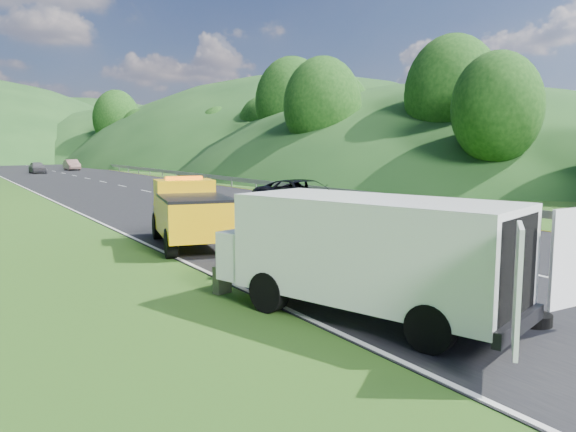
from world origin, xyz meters
TOP-DOWN VIEW (x-y plane):
  - ground at (0.00, 0.00)m, footprint 320.00×320.00m
  - road_surface at (3.00, 40.00)m, footprint 14.00×200.00m
  - guardrail at (10.30, 52.50)m, footprint 0.06×140.00m
  - tree_line_right at (23.00, 60.00)m, footprint 14.00×140.00m
  - hills_backdrop at (6.50, 134.70)m, footprint 201.00×288.60m
  - tow_truck at (-2.79, 5.84)m, footprint 3.03×5.49m
  - white_van at (-2.89, -3.12)m, footprint 4.61×7.02m
  - woman at (-2.88, 0.60)m, footprint 0.68×0.72m
  - child at (-1.37, -0.52)m, footprint 0.62×0.54m
  - worker at (-2.05, -4.67)m, footprint 1.02×0.59m
  - suitcase at (-4.44, -0.05)m, footprint 0.42×0.30m
  - spare_tire at (-0.60, -5.14)m, footprint 0.66×0.66m
  - passing_suv at (5.04, 10.88)m, footprint 2.86×5.94m
  - dist_car_a at (0.49, 59.79)m, footprint 1.61×4.01m
  - dist_car_b at (5.56, 65.99)m, footprint 1.47×4.21m

SIDE VIEW (x-z plane):
  - ground at x=0.00m, z-range 0.00..0.00m
  - guardrail at x=10.30m, z-range -0.76..0.76m
  - tree_line_right at x=23.00m, z-range -7.00..7.00m
  - hills_backdrop at x=6.50m, z-range -22.00..22.00m
  - woman at x=-2.88m, z-range -0.80..0.80m
  - child at x=-1.37m, z-range -0.54..0.54m
  - worker at x=-2.05m, z-range -0.78..0.78m
  - spare_tire at x=-0.60m, z-range -0.10..0.10m
  - passing_suv at x=5.04m, z-range -0.82..0.82m
  - dist_car_a at x=0.49m, z-range -0.68..0.68m
  - dist_car_b at x=5.56m, z-range -0.69..0.69m
  - road_surface at x=3.00m, z-range 0.00..0.02m
  - suitcase at x=-4.44m, z-range 0.00..0.61m
  - tow_truck at x=-2.79m, z-range -0.02..2.21m
  - white_van at x=-2.89m, z-range 0.15..2.46m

